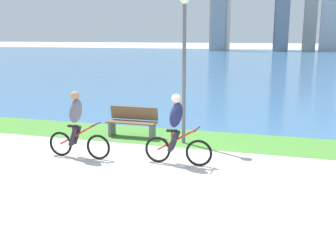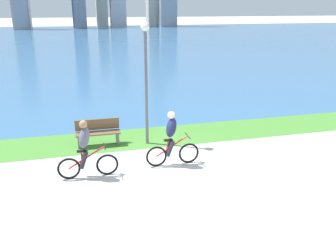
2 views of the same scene
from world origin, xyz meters
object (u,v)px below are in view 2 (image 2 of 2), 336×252
bench_near_path (98,132)px  lamppost_tall (146,67)px  cyclist_lead (172,139)px  cyclist_trailing (86,149)px

bench_near_path → lamppost_tall: 2.76m
bench_near_path → lamppost_tall: size_ratio=0.37×
cyclist_lead → lamppost_tall: 2.68m
cyclist_trailing → bench_near_path: 2.50m
cyclist_trailing → lamppost_tall: 3.53m
cyclist_lead → bench_near_path: 3.02m
bench_near_path → cyclist_trailing: bearing=-101.3°
lamppost_tall → cyclist_trailing: bearing=-134.9°
cyclist_trailing → bench_near_path: cyclist_trailing is taller
cyclist_lead → lamppost_tall: (-0.35, 1.95, 1.81)m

